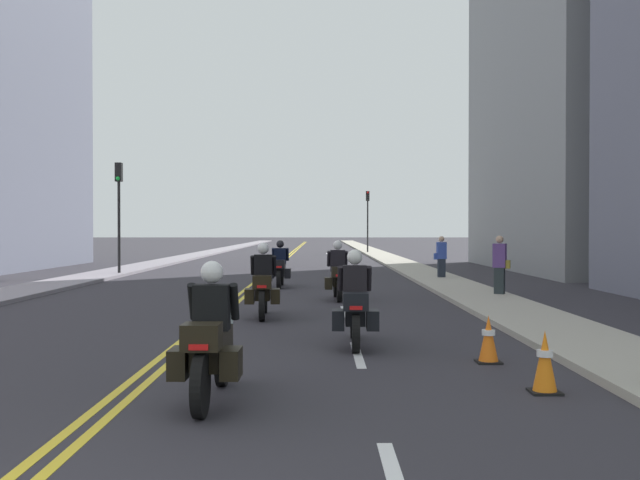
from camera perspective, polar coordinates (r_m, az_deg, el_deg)
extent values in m
plane|color=#2E2C32|center=(51.58, -2.64, -1.36)|extent=(264.00, 264.00, 0.00)
cube|color=gray|center=(52.33, -10.14, -1.28)|extent=(2.00, 144.00, 0.12)
cube|color=#A7A191|center=(51.72, 4.95, -1.29)|extent=(2.00, 144.00, 0.12)
cube|color=yellow|center=(51.58, -2.77, -1.36)|extent=(0.12, 132.00, 0.01)
cube|color=yellow|center=(51.57, -2.50, -1.36)|extent=(0.12, 132.00, 0.01)
cube|color=silver|center=(11.67, 2.88, -8.84)|extent=(0.14, 2.40, 0.01)
cube|color=silver|center=(17.60, 1.88, -5.57)|extent=(0.14, 2.40, 0.01)
cube|color=silver|center=(23.57, 1.39, -3.95)|extent=(0.14, 2.40, 0.01)
cube|color=silver|center=(29.56, 1.10, -2.98)|extent=(0.14, 2.40, 0.01)
cube|color=silver|center=(35.54, 0.90, -2.34)|extent=(0.14, 2.40, 0.01)
cube|color=silver|center=(41.54, 0.76, -1.88)|extent=(0.14, 2.40, 0.01)
cube|color=silver|center=(47.53, 0.66, -1.54)|extent=(0.14, 2.40, 0.01)
cube|color=silver|center=(53.52, 0.58, -1.28)|extent=(0.14, 2.40, 0.01)
cube|color=silver|center=(59.52, 0.52, -1.07)|extent=(0.14, 2.40, 0.01)
cube|color=gray|center=(38.99, 20.05, 14.72)|extent=(7.97, 17.51, 22.72)
cylinder|color=black|center=(9.39, -7.64, -9.16)|extent=(0.12, 0.67, 0.67)
cylinder|color=black|center=(7.86, -9.33, -11.12)|extent=(0.12, 0.67, 0.67)
cube|color=silver|center=(9.34, -7.65, -7.01)|extent=(0.14, 0.32, 0.04)
cube|color=black|center=(8.58, -8.41, -8.22)|extent=(0.33, 1.20, 0.40)
cube|color=black|center=(7.85, -9.23, -7.44)|extent=(0.40, 0.36, 0.28)
cube|color=red|center=(7.68, -9.48, -8.23)|extent=(0.20, 0.03, 0.06)
cube|color=black|center=(8.19, -10.90, -9.37)|extent=(0.21, 0.44, 0.32)
cube|color=black|center=(8.09, -6.96, -9.48)|extent=(0.21, 0.44, 0.32)
cube|color=#B2C1CC|center=(9.02, -7.91, -5.34)|extent=(0.36, 0.13, 0.36)
cube|color=black|center=(8.47, -8.47, -5.20)|extent=(0.40, 0.26, 0.52)
cylinder|color=black|center=(8.65, -9.89, -4.74)|extent=(0.10, 0.28, 0.45)
cylinder|color=black|center=(8.58, -6.72, -4.78)|extent=(0.10, 0.28, 0.45)
sphere|color=white|center=(8.47, -8.44, -2.49)|extent=(0.26, 0.26, 0.26)
cylinder|color=black|center=(13.32, 2.59, -6.30)|extent=(0.14, 0.62, 0.62)
cylinder|color=black|center=(11.72, 2.75, -7.28)|extent=(0.14, 0.62, 0.62)
cube|color=silver|center=(13.29, 2.59, -4.89)|extent=(0.15, 0.32, 0.04)
cube|color=black|center=(12.49, 2.67, -5.49)|extent=(0.35, 1.23, 0.40)
cube|color=black|center=(11.74, 2.75, -4.81)|extent=(0.41, 0.37, 0.28)
cube|color=red|center=(11.56, 2.77, -5.29)|extent=(0.20, 0.04, 0.06)
cube|color=black|center=(12.02, 1.37, -6.21)|extent=(0.21, 0.44, 0.32)
cube|color=black|center=(12.03, 4.06, -6.21)|extent=(0.21, 0.44, 0.32)
cube|color=#B2C1CC|center=(12.97, 2.62, -3.57)|extent=(0.36, 0.13, 0.36)
cube|color=black|center=(12.40, 2.67, -3.29)|extent=(0.41, 0.27, 0.57)
cylinder|color=black|center=(12.54, 1.56, -3.01)|extent=(0.11, 0.28, 0.45)
cylinder|color=black|center=(12.55, 3.75, -3.01)|extent=(0.11, 0.28, 0.45)
sphere|color=white|center=(12.40, 2.67, -1.33)|extent=(0.26, 0.26, 0.26)
cylinder|color=black|center=(17.29, -4.38, -4.59)|extent=(0.15, 0.67, 0.66)
cylinder|color=black|center=(15.75, -4.58, -5.12)|extent=(0.15, 0.67, 0.66)
cube|color=silver|center=(17.26, -4.38, -3.43)|extent=(0.15, 0.33, 0.04)
cube|color=black|center=(16.49, -4.48, -3.88)|extent=(0.37, 1.19, 0.40)
cube|color=black|center=(15.78, -4.57, -3.29)|extent=(0.41, 0.38, 0.28)
cube|color=red|center=(15.60, -4.60, -3.63)|extent=(0.20, 0.04, 0.06)
cube|color=black|center=(16.05, -5.54, -4.37)|extent=(0.22, 0.45, 0.32)
cube|color=black|center=(16.03, -3.54, -4.37)|extent=(0.22, 0.45, 0.32)
cube|color=#B2C1CC|center=(16.96, -4.42, -2.46)|extent=(0.36, 0.14, 0.36)
cube|color=black|center=(16.41, -4.49, -2.17)|extent=(0.41, 0.28, 0.59)
cylinder|color=black|center=(16.57, -5.30, -1.97)|extent=(0.11, 0.28, 0.45)
cylinder|color=black|center=(16.55, -3.64, -1.97)|extent=(0.11, 0.28, 0.45)
sphere|color=white|center=(16.42, -4.48, -0.64)|extent=(0.26, 0.26, 0.26)
cylinder|color=black|center=(21.33, 1.20, -3.62)|extent=(0.15, 0.63, 0.62)
cylinder|color=black|center=(19.81, 1.46, -3.96)|extent=(0.15, 0.63, 0.62)
cube|color=silver|center=(21.31, 1.20, -2.73)|extent=(0.15, 0.33, 0.04)
cube|color=black|center=(20.55, 1.33, -3.01)|extent=(0.36, 1.17, 0.40)
cube|color=black|center=(19.85, 1.45, -2.50)|extent=(0.41, 0.37, 0.28)
cube|color=red|center=(19.66, 1.48, -2.77)|extent=(0.20, 0.04, 0.06)
cube|color=black|center=(20.08, 0.61, -3.38)|extent=(0.22, 0.45, 0.32)
cube|color=black|center=(20.12, 2.20, -3.37)|extent=(0.22, 0.45, 0.32)
cube|color=#B2C1CC|center=(21.01, 1.25, -1.88)|extent=(0.36, 0.14, 0.36)
cube|color=black|center=(20.47, 1.34, -1.62)|extent=(0.41, 0.27, 0.60)
cylinder|color=black|center=(20.60, 0.64, -1.47)|extent=(0.11, 0.28, 0.45)
cylinder|color=black|center=(20.63, 1.98, -1.46)|extent=(0.11, 0.28, 0.45)
sphere|color=white|center=(20.49, 1.33, -0.39)|extent=(0.26, 0.26, 0.26)
cylinder|color=black|center=(25.85, -3.05, -2.84)|extent=(0.13, 0.62, 0.62)
cylinder|color=black|center=(24.30, -3.27, -3.08)|extent=(0.13, 0.62, 0.62)
cube|color=silver|center=(25.83, -3.05, -2.11)|extent=(0.14, 0.32, 0.04)
cube|color=black|center=(25.06, -3.16, -2.32)|extent=(0.33, 1.19, 0.40)
cube|color=black|center=(24.34, -3.26, -1.89)|extent=(0.40, 0.36, 0.28)
cube|color=red|center=(24.16, -3.29, -2.10)|extent=(0.20, 0.03, 0.06)
cube|color=black|center=(24.61, -3.88, -2.61)|extent=(0.20, 0.44, 0.32)
cube|color=black|center=(24.58, -2.57, -2.61)|extent=(0.20, 0.44, 0.32)
cube|color=#B2C1CC|center=(25.54, -3.09, -1.41)|extent=(0.36, 0.12, 0.36)
cube|color=black|center=(24.98, -3.17, -1.25)|extent=(0.40, 0.26, 0.54)
cylinder|color=black|center=(25.15, -3.69, -1.12)|extent=(0.10, 0.28, 0.45)
cylinder|color=black|center=(25.12, -2.60, -1.13)|extent=(0.10, 0.28, 0.45)
sphere|color=black|center=(25.00, -3.16, -0.31)|extent=(0.26, 0.26, 0.26)
cube|color=black|center=(11.20, 12.90, -9.21)|extent=(0.36, 0.36, 0.03)
cone|color=orange|center=(11.14, 12.91, -7.43)|extent=(0.29, 0.29, 0.67)
cylinder|color=white|center=(11.13, 12.91, -7.02)|extent=(0.19, 0.19, 0.08)
cube|color=black|center=(9.36, 17.01, -11.22)|extent=(0.36, 0.36, 0.03)
cone|color=orange|center=(9.29, 17.02, -8.94)|extent=(0.29, 0.29, 0.72)
cylinder|color=white|center=(9.28, 17.02, -8.41)|extent=(0.19, 0.19, 0.08)
cylinder|color=black|center=(32.35, -15.40, 0.90)|extent=(0.12, 0.12, 4.05)
cube|color=black|center=(32.44, -15.42, 5.11)|extent=(0.28, 0.28, 0.80)
sphere|color=green|center=(32.28, -15.48, 4.63)|extent=(0.18, 0.18, 0.18)
cylinder|color=black|center=(60.18, 3.67, 1.02)|extent=(0.12, 0.12, 4.36)
cube|color=black|center=(60.24, 3.68, 3.43)|extent=(0.28, 0.28, 0.80)
sphere|color=red|center=(60.10, 3.69, 3.70)|extent=(0.18, 0.18, 0.18)
cube|color=#232B2E|center=(21.64, 13.73, -3.25)|extent=(0.34, 0.31, 0.87)
cube|color=#553878|center=(21.60, 13.73, -1.19)|extent=(0.42, 0.36, 0.69)
sphere|color=tan|center=(21.59, 13.74, 0.05)|extent=(0.22, 0.22, 0.22)
cube|color=olive|center=(21.56, 14.30, -1.84)|extent=(0.19, 0.16, 0.24)
cube|color=#222934|center=(28.79, 9.37, -2.28)|extent=(0.29, 0.22, 0.82)
cube|color=#3650AF|center=(28.76, 9.37, -0.81)|extent=(0.37, 0.24, 0.65)
sphere|color=tan|center=(28.75, 9.38, 0.08)|extent=(0.22, 0.22, 0.22)
cube|color=#334CA4|center=(28.72, 8.95, -1.26)|extent=(0.17, 0.11, 0.24)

